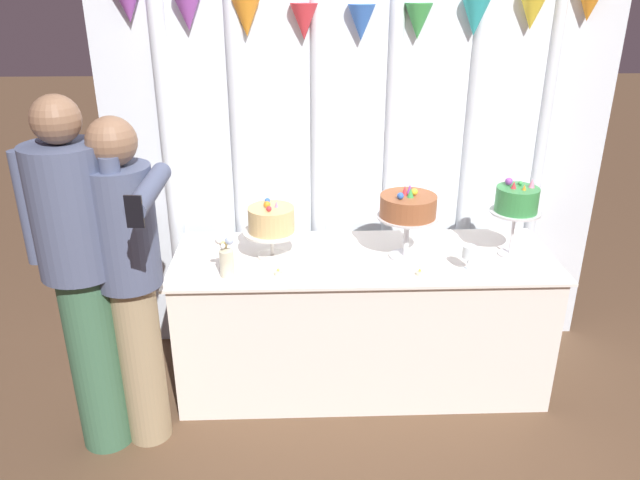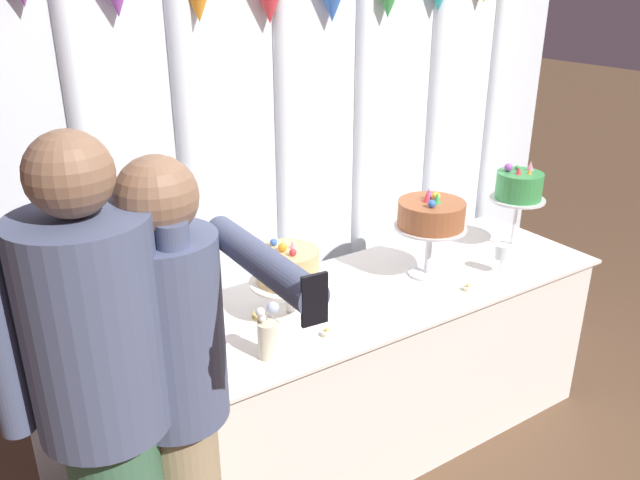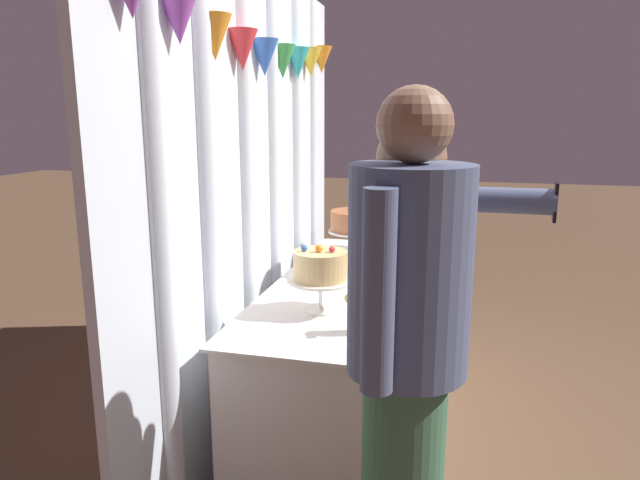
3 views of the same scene
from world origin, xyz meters
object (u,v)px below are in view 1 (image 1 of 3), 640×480
Objects in this scene: cake_display_rightmost at (517,202)px; tealight_far_left at (278,273)px; cake_display_leftmost at (271,222)px; guest_man_dark_suit at (82,270)px; cake_table at (361,320)px; guest_girl_blue_dress at (129,273)px; flower_vase at (226,259)px; tealight_near_left at (420,273)px; wine_glass at (469,253)px; cake_display_center at (408,209)px.

tealight_far_left is at bearing -171.09° from cake_display_rightmost.
cake_display_leftmost is 0.96m from guest_man_dark_suit.
guest_man_dark_suit reaches higher than cake_table.
cake_display_leftmost is 7.29× the size of tealight_far_left.
cake_table is 6.47× the size of cake_display_leftmost.
guest_girl_blue_dress is at bearing -167.41° from cake_display_rightmost.
cake_display_rightmost is 1.51m from flower_vase.
cake_display_rightmost is 0.26× the size of guest_girl_blue_dress.
tealight_far_left is 0.71m from tealight_near_left.
wine_glass is (0.51, -0.18, 0.49)m from cake_table.
guest_man_dark_suit is (-0.20, -0.02, 0.03)m from guest_girl_blue_dress.
cake_display_center is 0.38m from wine_glass.
flower_vase is 0.96m from tealight_near_left.
cake_table is at bearing 138.71° from tealight_near_left.
wine_glass is at bearing 10.30° from tealight_near_left.
tealight_near_left is at bearing -1.57° from flower_vase.
tealight_near_left is at bearing 7.95° from guest_man_dark_suit.
cake_display_center is 0.93× the size of cake_display_rightmost.
cake_display_rightmost is at bearing 7.41° from flower_vase.
cake_table is at bearing 16.06° from flower_vase.
tealight_far_left is (-0.67, -0.19, -0.26)m from cake_display_center.
cake_display_center is at bearing 15.62° from tealight_far_left.
guest_girl_blue_dress is (-1.34, -0.42, -0.14)m from cake_display_center.
cake_display_rightmost reaches higher than tealight_far_left.
cake_display_leftmost is at bearing 45.15° from flower_vase.
cake_display_leftmost is at bearing 168.73° from wine_glass.
cake_display_leftmost is 0.32m from flower_vase.
cake_display_center reaches higher than tealight_near_left.
cake_display_rightmost is at bearing 22.68° from tealight_near_left.
wine_glass reaches higher than tealight_near_left.
cake_display_rightmost is at bearing 12.59° from guest_girl_blue_dress.
cake_display_center is 0.23× the size of guest_man_dark_suit.
wine_glass is 1.85m from guest_man_dark_suit.
wine_glass is 0.96m from tealight_far_left.
cake_table is 1.50m from guest_man_dark_suit.
tealight_near_left is (-0.25, -0.05, -0.09)m from wine_glass.
guest_man_dark_suit is (-1.83, -0.27, 0.07)m from wine_glass.
flower_vase is at bearing 178.43° from tealight_near_left.
tealight_far_left is at bearing -178.85° from wine_glass.
cake_display_leftmost is 0.19× the size of guest_girl_blue_dress.
cake_table is at bearing 160.33° from wine_glass.
wine_glass is at bearing 1.15° from tealight_far_left.
cake_display_leftmost is at bearing 99.64° from tealight_far_left.
tealight_near_left is at bearing -2.13° from tealight_far_left.
cake_display_rightmost is (1.27, -0.02, 0.10)m from cake_display_leftmost.
tealight_near_left reaches higher than cake_table.
tealight_far_left is at bearing -0.00° from flower_vase.
flower_vase is (-0.22, -0.22, -0.11)m from cake_display_leftmost.
cake_display_center is 0.56m from cake_display_rightmost.
tealight_far_left is 0.99× the size of tealight_near_left.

